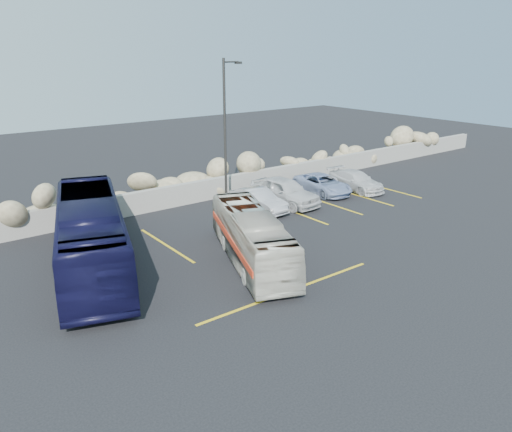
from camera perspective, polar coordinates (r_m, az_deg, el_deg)
ground at (r=19.00m, az=6.59°, el=-7.88°), size 90.00×90.00×0.00m
seawall at (r=28.04m, az=-10.53°, el=2.05°), size 60.00×0.40×1.20m
riprap_pile at (r=28.90m, az=-11.71°, el=3.91°), size 54.00×2.80×2.60m
parking_lines at (r=25.68m, az=5.53°, el=-0.65°), size 18.16×9.36×0.01m
lamppost at (r=26.37m, az=-3.47°, el=9.53°), size 1.14×0.18×8.00m
vintage_bus at (r=20.48m, az=-0.47°, el=-2.47°), size 4.51×7.83×2.15m
tour_coach at (r=20.80m, az=-18.33°, el=-2.07°), size 5.40×10.51×2.86m
car_a at (r=28.32m, az=3.30°, el=2.85°), size 2.17×4.63×1.53m
car_b at (r=27.10m, az=0.29°, el=1.82°), size 1.47×3.76×1.22m
car_c at (r=31.87m, az=11.33°, el=3.97°), size 1.93×4.15×1.17m
car_d at (r=30.82m, az=7.62°, el=3.64°), size 2.28×4.28×1.14m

